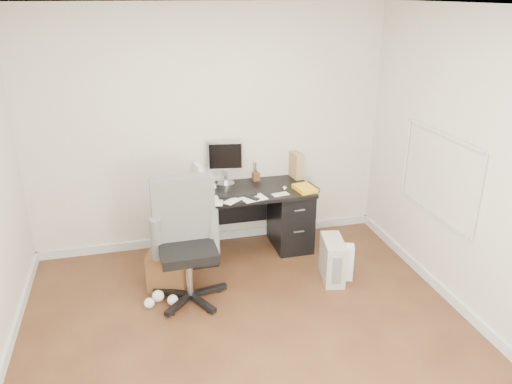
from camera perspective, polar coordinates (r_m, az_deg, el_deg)
ground at (r=4.42m, az=-0.25°, el=-17.08°), size 4.00×4.00×0.00m
room_shell at (r=3.65m, az=0.08°, el=3.94°), size 4.02×4.02×2.71m
desk at (r=5.64m, az=-1.38°, el=-3.06°), size 1.50×0.70×0.75m
loose_papers at (r=5.42m, az=-3.36°, el=-0.13°), size 1.10×0.60×0.00m
lcd_monitor at (r=5.58m, az=-3.51°, el=3.35°), size 0.44×0.29×0.51m
keyboard at (r=5.36m, az=-2.17°, el=-0.24°), size 0.42×0.15×0.02m
computer_mouse at (r=5.48m, az=3.28°, el=0.43°), size 0.07×0.07×0.06m
travel_mug at (r=5.36m, az=-7.65°, el=0.47°), size 0.09×0.09×0.18m
white_binder at (r=5.55m, az=-6.62°, el=1.81°), size 0.14×0.25×0.27m
magazine_file at (r=5.86m, az=4.55°, el=3.14°), size 0.15×0.27×0.30m
pen_cup at (r=5.74m, az=-0.01°, el=2.36°), size 0.10×0.10×0.22m
yellow_book at (r=5.51m, az=5.66°, el=0.43°), size 0.25×0.29×0.05m
paper_remote at (r=5.27m, az=-0.25°, el=-0.62°), size 0.30×0.27×0.02m
office_chair at (r=4.71m, az=-7.84°, el=-5.91°), size 0.69×0.69×1.20m
pc_tower at (r=5.24m, az=8.73°, el=-7.64°), size 0.28×0.47×0.44m
shopping_bag at (r=5.28m, az=9.53°, el=-7.85°), size 0.33×0.28×0.38m
wicker_basket at (r=5.17m, az=-9.82°, el=-8.48°), size 0.49×0.49×0.39m
desk_printer at (r=5.80m, az=-8.17°, el=-5.72°), size 0.39×0.32×0.23m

